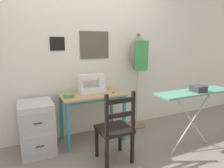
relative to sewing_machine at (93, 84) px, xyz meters
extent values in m
plane|color=gray|center=(-0.04, -0.33, -0.85)|extent=(14.00, 14.00, 0.00)
cube|color=silver|center=(-0.04, 0.26, 0.42)|extent=(10.00, 0.05, 2.55)
cube|color=brown|center=(0.12, 0.22, 0.57)|extent=(0.47, 0.02, 0.42)
cube|color=black|center=(-0.45, 0.23, 0.59)|extent=(0.21, 0.01, 0.19)
cube|color=tan|center=(-0.04, -0.07, -0.14)|extent=(0.92, 0.52, 0.02)
cube|color=teal|center=(-0.04, -0.29, -0.17)|extent=(0.84, 0.03, 0.04)
cube|color=teal|center=(-0.47, -0.29, -0.50)|extent=(0.04, 0.04, 0.70)
cube|color=teal|center=(0.38, -0.29, -0.50)|extent=(0.04, 0.04, 0.70)
cube|color=teal|center=(-0.47, 0.15, -0.50)|extent=(0.04, 0.04, 0.70)
cube|color=teal|center=(0.38, 0.15, -0.50)|extent=(0.04, 0.04, 0.70)
cube|color=white|center=(-0.02, 0.00, -0.09)|extent=(0.37, 0.19, 0.08)
cube|color=white|center=(0.12, 0.00, 0.05)|extent=(0.09, 0.16, 0.19)
cube|color=white|center=(-0.04, 0.00, 0.11)|extent=(0.33, 0.14, 0.07)
cube|color=white|center=(-0.19, 0.00, 0.01)|extent=(0.04, 0.10, 0.12)
cylinder|color=#B22D2D|center=(0.17, 0.00, 0.05)|extent=(0.02, 0.06, 0.06)
cylinder|color=#99999E|center=(0.12, 0.00, 0.16)|extent=(0.01, 0.01, 0.02)
cylinder|color=#56895B|center=(-0.40, -0.12, -0.11)|extent=(0.15, 0.15, 0.05)
cylinder|color=#2F4B32|center=(-0.40, -0.12, -0.08)|extent=(0.12, 0.12, 0.01)
cube|color=silver|center=(0.31, -0.11, -0.13)|extent=(0.08, 0.09, 0.00)
cube|color=silver|center=(0.32, -0.13, -0.13)|extent=(0.10, 0.07, 0.00)
torus|color=black|center=(0.26, -0.17, -0.13)|extent=(0.03, 0.03, 0.01)
torus|color=black|center=(0.26, -0.17, -0.13)|extent=(0.03, 0.03, 0.01)
cylinder|color=silver|center=(0.21, -0.04, -0.11)|extent=(0.03, 0.03, 0.04)
cylinder|color=beige|center=(0.21, -0.04, -0.09)|extent=(0.03, 0.03, 0.00)
cylinder|color=beige|center=(0.21, -0.04, -0.13)|extent=(0.03, 0.03, 0.00)
cylinder|color=orange|center=(0.26, 0.03, -0.11)|extent=(0.03, 0.03, 0.04)
cylinder|color=beige|center=(0.26, 0.03, -0.09)|extent=(0.04, 0.04, 0.00)
cylinder|color=beige|center=(0.26, 0.03, -0.13)|extent=(0.04, 0.04, 0.00)
cube|color=black|center=(0.01, -0.70, -0.44)|extent=(0.40, 0.38, 0.04)
cube|color=black|center=(-0.16, -0.54, -0.66)|extent=(0.04, 0.04, 0.39)
cube|color=black|center=(0.18, -0.54, -0.66)|extent=(0.04, 0.04, 0.39)
cube|color=black|center=(-0.16, -0.86, -0.66)|extent=(0.04, 0.04, 0.39)
cube|color=black|center=(0.18, -0.86, -0.66)|extent=(0.04, 0.04, 0.39)
cube|color=black|center=(-0.16, -0.86, -0.18)|extent=(0.04, 0.04, 0.48)
cube|color=black|center=(0.18, -0.86, -0.18)|extent=(0.04, 0.04, 0.48)
cube|color=black|center=(0.01, -0.86, -0.04)|extent=(0.34, 0.02, 0.06)
cube|color=black|center=(0.01, -0.86, -0.20)|extent=(0.34, 0.02, 0.06)
cube|color=#B7B7BC|center=(-0.84, -0.08, -0.51)|extent=(0.43, 0.49, 0.70)
cube|color=#A8A8AD|center=(-0.84, -0.33, -0.35)|extent=(0.40, 0.01, 0.25)
cube|color=#333338|center=(-0.84, -0.34, -0.35)|extent=(0.10, 0.01, 0.02)
cube|color=#A8A8AD|center=(-0.84, -0.33, -0.66)|extent=(0.40, 0.01, 0.25)
cube|color=#333338|center=(-0.84, -0.34, -0.66)|extent=(0.10, 0.01, 0.02)
cylinder|color=#846647|center=(0.83, 0.07, -0.84)|extent=(0.32, 0.32, 0.03)
cylinder|color=#ADA89E|center=(0.83, 0.07, -0.30)|extent=(0.03, 0.03, 1.05)
ellipsoid|color=gray|center=(0.83, 0.07, 0.42)|extent=(0.30, 0.21, 0.58)
sphere|color=brown|center=(0.83, 0.07, 0.73)|extent=(0.06, 0.06, 0.06)
cube|color=#3D934C|center=(0.83, -0.04, 0.40)|extent=(0.25, 0.01, 0.49)
cube|color=#518E7A|center=(1.08, -0.92, -0.03)|extent=(1.13, 0.31, 0.02)
cylinder|color=#B7B7BC|center=(1.08, -0.92, -0.45)|extent=(0.69, 0.02, 0.82)
cylinder|color=#B7B7BC|center=(1.08, -0.92, -0.45)|extent=(0.69, 0.02, 0.82)
cube|color=#333338|center=(1.11, -0.96, 0.01)|extent=(0.17, 0.15, 0.07)
cube|color=#38383D|center=(1.11, -0.96, 0.05)|extent=(0.18, 0.16, 0.01)
camera|label=1|loc=(-1.00, -2.76, 0.60)|focal=32.00mm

